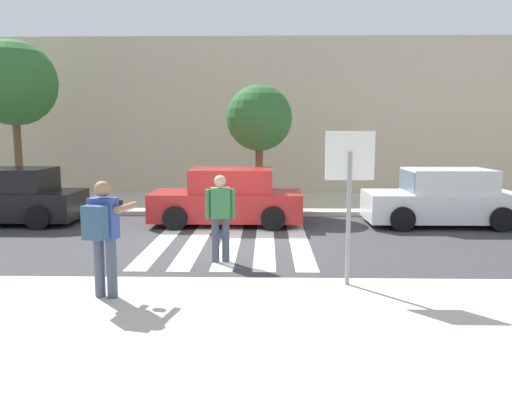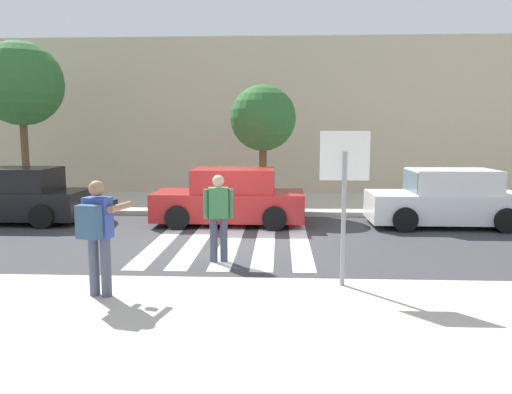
% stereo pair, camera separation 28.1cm
% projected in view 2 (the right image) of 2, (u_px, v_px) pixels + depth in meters
% --- Properties ---
extents(ground_plane, '(120.00, 120.00, 0.00)m').
position_uv_depth(ground_plane, '(231.00, 243.00, 11.56)').
color(ground_plane, '#38383A').
extents(sidewalk_near, '(60.00, 6.00, 0.14)m').
position_uv_depth(sidewalk_near, '(175.00, 364.00, 5.41)').
color(sidewalk_near, beige).
rests_on(sidewalk_near, ground).
extents(sidewalk_far, '(60.00, 4.80, 0.14)m').
position_uv_depth(sidewalk_far, '(247.00, 203.00, 17.49)').
color(sidewalk_far, beige).
rests_on(sidewalk_far, ground).
extents(building_facade_far, '(56.00, 4.00, 6.17)m').
position_uv_depth(building_facade_far, '(254.00, 119.00, 21.44)').
color(building_facade_far, beige).
rests_on(building_facade_far, ground).
extents(crosswalk_stripe_0, '(0.44, 5.20, 0.01)m').
position_uv_depth(crosswalk_stripe_0, '(164.00, 240.00, 11.83)').
color(crosswalk_stripe_0, silver).
rests_on(crosswalk_stripe_0, ground).
extents(crosswalk_stripe_1, '(0.44, 5.20, 0.01)m').
position_uv_depth(crosswalk_stripe_1, '(198.00, 240.00, 11.79)').
color(crosswalk_stripe_1, silver).
rests_on(crosswalk_stripe_1, ground).
extents(crosswalk_stripe_2, '(0.44, 5.20, 0.01)m').
position_uv_depth(crosswalk_stripe_2, '(231.00, 241.00, 11.75)').
color(crosswalk_stripe_2, silver).
rests_on(crosswalk_stripe_2, ground).
extents(crosswalk_stripe_3, '(0.44, 5.20, 0.01)m').
position_uv_depth(crosswalk_stripe_3, '(265.00, 241.00, 11.72)').
color(crosswalk_stripe_3, silver).
rests_on(crosswalk_stripe_3, ground).
extents(crosswalk_stripe_4, '(0.44, 5.20, 0.01)m').
position_uv_depth(crosswalk_stripe_4, '(299.00, 241.00, 11.68)').
color(crosswalk_stripe_4, silver).
rests_on(crosswalk_stripe_4, ground).
extents(stop_sign, '(0.76, 0.08, 2.44)m').
position_uv_depth(stop_sign, '(344.00, 174.00, 7.72)').
color(stop_sign, gray).
rests_on(stop_sign, sidewalk_near).
extents(photographer_with_backpack, '(0.69, 0.92, 1.72)m').
position_uv_depth(photographer_with_backpack, '(97.00, 228.00, 7.27)').
color(photographer_with_backpack, '#474C60').
rests_on(photographer_with_backpack, sidewalk_near).
extents(pedestrian_crossing, '(0.58, 0.29, 1.72)m').
position_uv_depth(pedestrian_crossing, '(219.00, 213.00, 9.76)').
color(pedestrian_crossing, '#474C60').
rests_on(pedestrian_crossing, ground).
extents(parked_car_black, '(4.10, 1.92, 1.55)m').
position_uv_depth(parked_car_black, '(13.00, 197.00, 14.04)').
color(parked_car_black, black).
rests_on(parked_car_black, ground).
extents(parked_car_red, '(4.10, 1.92, 1.55)m').
position_uv_depth(parked_car_red, '(230.00, 198.00, 13.75)').
color(parked_car_red, red).
rests_on(parked_car_red, ground).
extents(parked_car_white, '(4.10, 1.92, 1.55)m').
position_uv_depth(parked_car_white, '(447.00, 200.00, 13.47)').
color(parked_car_white, white).
rests_on(parked_car_white, ground).
extents(street_tree_west, '(2.73, 2.73, 5.33)m').
position_uv_depth(street_tree_west, '(21.00, 84.00, 16.23)').
color(street_tree_west, brown).
rests_on(street_tree_west, sidewalk_far).
extents(street_tree_center, '(2.05, 2.05, 3.85)m').
position_uv_depth(street_tree_center, '(263.00, 119.00, 15.51)').
color(street_tree_center, brown).
rests_on(street_tree_center, sidewalk_far).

